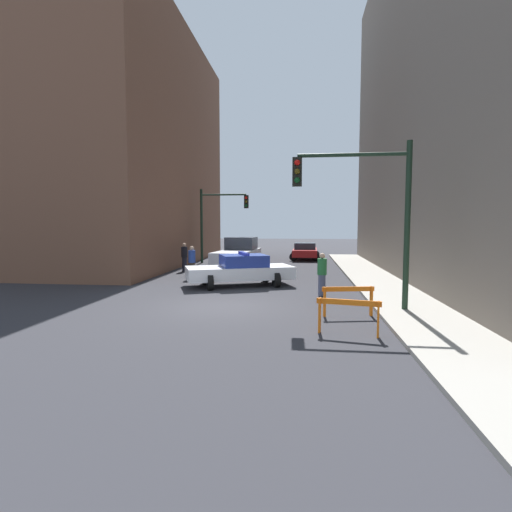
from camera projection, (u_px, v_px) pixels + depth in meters
name	position (u px, v px, depth m)	size (l,w,h in m)	color
ground_plane	(222.00, 307.00, 13.47)	(120.00, 120.00, 0.00)	#2D2D33
sidewalk_right	(412.00, 309.00, 12.75)	(2.40, 44.00, 0.12)	#9E998E
building_corner_left	(93.00, 150.00, 28.05)	(14.00, 20.00, 15.92)	brown
traffic_light_near	(369.00, 200.00, 12.38)	(3.64, 0.35, 5.20)	black
traffic_light_far	(217.00, 215.00, 27.98)	(3.44, 0.35, 5.20)	black
police_car	(241.00, 270.00, 17.86)	(5.05, 3.45, 1.52)	white
white_truck	(238.00, 253.00, 25.47)	(2.98, 5.57, 1.90)	silver
parked_car_near	(305.00, 251.00, 30.86)	(2.34, 4.34, 1.31)	maroon
pedestrian_crossing	(192.00, 262.00, 20.19)	(0.43, 0.43, 1.66)	#382D23
pedestrian_corner	(184.00, 257.00, 23.31)	(0.45, 0.45, 1.66)	black
pedestrian_sidewalk	(322.00, 274.00, 15.44)	(0.49, 0.49, 1.66)	#474C66
barrier_front	(348.00, 311.00, 9.99)	(1.58, 0.46, 0.90)	orange
barrier_mid	(348.00, 296.00, 12.02)	(1.58, 0.44, 0.90)	orange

